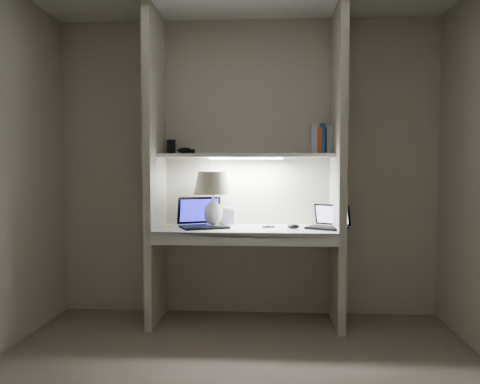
# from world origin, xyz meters

# --- Properties ---
(back_wall) EXTENTS (3.20, 0.01, 2.50)m
(back_wall) POSITION_xyz_m (0.00, 1.50, 1.25)
(back_wall) COLOR beige
(back_wall) RESTS_ON floor
(alcove_panel_left) EXTENTS (0.06, 0.55, 2.50)m
(alcove_panel_left) POSITION_xyz_m (-0.73, 1.23, 1.25)
(alcove_panel_left) COLOR beige
(alcove_panel_left) RESTS_ON floor
(alcove_panel_right) EXTENTS (0.06, 0.55, 2.50)m
(alcove_panel_right) POSITION_xyz_m (0.73, 1.23, 1.25)
(alcove_panel_right) COLOR beige
(alcove_panel_right) RESTS_ON floor
(desk) EXTENTS (1.40, 0.55, 0.04)m
(desk) POSITION_xyz_m (0.00, 1.23, 0.75)
(desk) COLOR white
(desk) RESTS_ON alcove_panel_left
(desk_apron) EXTENTS (1.46, 0.03, 0.10)m
(desk_apron) POSITION_xyz_m (0.00, 0.96, 0.72)
(desk_apron) COLOR silver
(desk_apron) RESTS_ON desk
(shelf) EXTENTS (1.40, 0.36, 0.03)m
(shelf) POSITION_xyz_m (0.00, 1.32, 1.35)
(shelf) COLOR silver
(shelf) RESTS_ON back_wall
(strip_light) EXTENTS (0.60, 0.04, 0.02)m
(strip_light) POSITION_xyz_m (0.00, 1.32, 1.33)
(strip_light) COLOR white
(strip_light) RESTS_ON shelf
(table_lamp) EXTENTS (0.31, 0.31, 0.46)m
(table_lamp) POSITION_xyz_m (-0.27, 1.26, 1.08)
(table_lamp) COLOR white
(table_lamp) RESTS_ON desk
(laptop_main) EXTENTS (0.46, 0.43, 0.24)m
(laptop_main) POSITION_xyz_m (-0.35, 1.25, 0.82)
(laptop_main) COLOR black
(laptop_main) RESTS_ON desk
(laptop_netbook) EXTENTS (0.38, 0.36, 0.19)m
(laptop_netbook) POSITION_xyz_m (0.66, 1.23, 0.81)
(laptop_netbook) COLOR black
(laptop_netbook) RESTS_ON desk
(speaker) EXTENTS (0.12, 0.10, 0.14)m
(speaker) POSITION_xyz_m (-0.14, 1.45, 0.84)
(speaker) COLOR silver
(speaker) RESTS_ON desk
(mouse) EXTENTS (0.11, 0.08, 0.04)m
(mouse) POSITION_xyz_m (0.38, 1.20, 0.79)
(mouse) COLOR black
(mouse) RESTS_ON desk
(cable_coil) EXTENTS (0.12, 0.12, 0.01)m
(cable_coil) POSITION_xyz_m (0.19, 1.27, 0.78)
(cable_coil) COLOR black
(cable_coil) RESTS_ON desk
(sticky_note) EXTENTS (0.09, 0.09, 0.00)m
(sticky_note) POSITION_xyz_m (-0.64, 1.27, 0.77)
(sticky_note) COLOR yellow
(sticky_note) RESTS_ON desk
(book_row) EXTENTS (0.24, 0.17, 0.25)m
(book_row) POSITION_xyz_m (0.65, 1.43, 1.48)
(book_row) COLOR white
(book_row) RESTS_ON shelf
(shelf_box) EXTENTS (0.08, 0.06, 0.12)m
(shelf_box) POSITION_xyz_m (-0.64, 1.43, 1.43)
(shelf_box) COLOR black
(shelf_box) RESTS_ON shelf
(shelf_gadget) EXTENTS (0.14, 0.11, 0.05)m
(shelf_gadget) POSITION_xyz_m (-0.50, 1.31, 1.39)
(shelf_gadget) COLOR black
(shelf_gadget) RESTS_ON shelf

